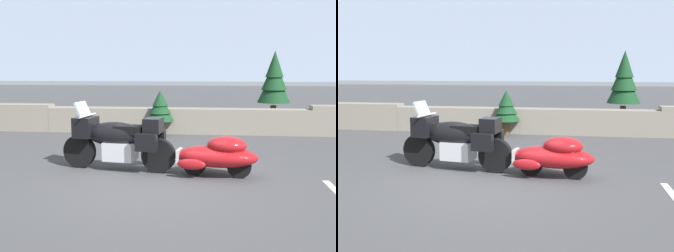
% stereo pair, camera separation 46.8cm
% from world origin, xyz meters
% --- Properties ---
extents(ground_plane, '(80.00, 80.00, 0.00)m').
position_xyz_m(ground_plane, '(0.00, 0.00, 0.00)').
color(ground_plane, '#424244').
extents(stone_guard_wall, '(24.00, 0.59, 0.90)m').
position_xyz_m(stone_guard_wall, '(-0.33, 5.30, 0.42)').
color(stone_guard_wall, gray).
rests_on(stone_guard_wall, ground).
extents(distant_ridgeline, '(240.00, 80.00, 16.00)m').
position_xyz_m(distant_ridgeline, '(0.00, 95.31, 8.00)').
color(distant_ridgeline, '#99A8BF').
rests_on(distant_ridgeline, ground).
extents(touring_motorcycle, '(2.30, 0.95, 1.33)m').
position_xyz_m(touring_motorcycle, '(-0.78, 0.68, 0.62)').
color(touring_motorcycle, black).
rests_on(touring_motorcycle, ground).
extents(car_shaped_trailer, '(2.23, 0.93, 0.76)m').
position_xyz_m(car_shaped_trailer, '(1.15, 0.39, 0.41)').
color(car_shaped_trailer, black).
rests_on(car_shaped_trailer, ground).
extents(pine_tree_secondary, '(1.09, 1.09, 2.57)m').
position_xyz_m(pine_tree_secondary, '(3.16, 6.88, 1.61)').
color(pine_tree_secondary, brown).
rests_on(pine_tree_secondary, ground).
extents(pine_sapling_near, '(0.84, 0.84, 1.34)m').
position_xyz_m(pine_sapling_near, '(-0.46, 4.84, 0.84)').
color(pine_sapling_near, brown).
rests_on(pine_sapling_near, ground).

